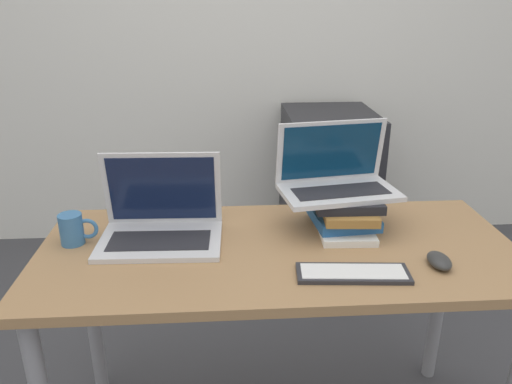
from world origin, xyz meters
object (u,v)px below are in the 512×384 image
object	(u,v)px
book_stack	(344,210)
wireless_keyboard	(353,273)
mouse	(439,261)
mini_fridge	(327,187)
laptop_on_books	(336,178)
mug	(73,229)
laptop_left	(161,223)

from	to	relation	value
book_stack	wireless_keyboard	distance (m)	0.32
mouse	mini_fridge	xyz separation A→B (m)	(-0.00, 1.48, -0.34)
laptop_on_books	wireless_keyboard	bearing A→B (deg)	-93.27
mouse	mug	world-z (taller)	mug
laptop_left	mini_fridge	bearing A→B (deg)	57.51
mug	laptop_on_books	bearing A→B (deg)	6.39
mug	mini_fridge	world-z (taller)	mini_fridge
laptop_left	mouse	xyz separation A→B (m)	(0.80, -0.23, -0.04)
mouse	mini_fridge	distance (m)	1.52
wireless_keyboard	mug	xyz separation A→B (m)	(-0.81, 0.24, 0.04)
mouse	mug	bearing A→B (deg)	168.84
book_stack	laptop_on_books	bearing A→B (deg)	129.86
wireless_keyboard	mini_fridge	size ratio (longest dim) A/B	0.36
laptop_on_books	mini_fridge	size ratio (longest dim) A/B	0.45
book_stack	mouse	distance (m)	0.35
laptop_on_books	mug	distance (m)	0.84
mug	mini_fridge	size ratio (longest dim) A/B	0.13
laptop_left	laptop_on_books	bearing A→B (deg)	7.58
wireless_keyboard	book_stack	bearing A→B (deg)	81.90
laptop_left	book_stack	xyz separation A→B (m)	(0.59, 0.05, 0.01)
mini_fridge	mouse	bearing A→B (deg)	-89.88
laptop_on_books	mug	xyz separation A→B (m)	(-0.83, -0.09, -0.11)
wireless_keyboard	mouse	size ratio (longest dim) A/B	3.12
book_stack	mug	bearing A→B (deg)	-175.75
wireless_keyboard	mug	bearing A→B (deg)	163.16
laptop_left	wireless_keyboard	world-z (taller)	laptop_left
laptop_left	mouse	size ratio (longest dim) A/B	3.78
laptop_left	mouse	world-z (taller)	laptop_left
laptop_on_books	mug	world-z (taller)	laptop_on_books
wireless_keyboard	mouse	bearing A→B (deg)	7.79
laptop_on_books	mini_fridge	bearing A→B (deg)	78.80
laptop_left	wireless_keyboard	size ratio (longest dim) A/B	1.21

